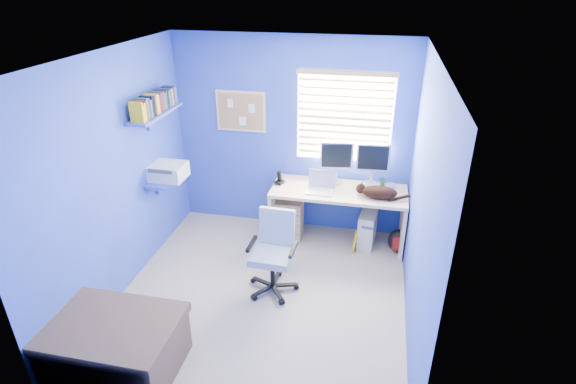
% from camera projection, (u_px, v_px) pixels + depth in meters
% --- Properties ---
extents(floor, '(3.00, 3.20, 0.00)m').
position_uv_depth(floor, '(262.00, 296.00, 4.82)').
color(floor, tan).
rests_on(floor, ground).
extents(ceiling, '(3.00, 3.20, 0.00)m').
position_uv_depth(ceiling, '(254.00, 57.00, 3.71)').
color(ceiling, white).
rests_on(ceiling, wall_back).
extents(wall_back, '(3.00, 0.01, 2.50)m').
position_uv_depth(wall_back, '(292.00, 137.00, 5.67)').
color(wall_back, '#3445AA').
rests_on(wall_back, ground).
extents(wall_front, '(3.00, 0.01, 2.50)m').
position_uv_depth(wall_front, '(193.00, 301.00, 2.86)').
color(wall_front, '#3445AA').
rests_on(wall_front, ground).
extents(wall_left, '(0.01, 3.20, 2.50)m').
position_uv_depth(wall_left, '(116.00, 179.00, 4.54)').
color(wall_left, '#3445AA').
rests_on(wall_left, ground).
extents(wall_right, '(0.01, 3.20, 2.50)m').
position_uv_depth(wall_right, '(421.00, 207.00, 3.99)').
color(wall_right, '#3445AA').
rests_on(wall_right, ground).
extents(desk, '(1.64, 0.65, 0.74)m').
position_uv_depth(desk, '(337.00, 216.00, 5.64)').
color(desk, beige).
rests_on(desk, floor).
extents(laptop, '(0.34, 0.28, 0.22)m').
position_uv_depth(laptop, '(320.00, 184.00, 5.37)').
color(laptop, silver).
rests_on(laptop, desk).
extents(monitor_left, '(0.41, 0.18, 0.54)m').
position_uv_depth(monitor_left, '(336.00, 162.00, 5.55)').
color(monitor_left, silver).
rests_on(monitor_left, desk).
extents(monitor_right, '(0.41, 0.15, 0.54)m').
position_uv_depth(monitor_right, '(373.00, 165.00, 5.49)').
color(monitor_right, silver).
rests_on(monitor_right, desk).
extents(phone, '(0.12, 0.13, 0.17)m').
position_uv_depth(phone, '(280.00, 178.00, 5.59)').
color(phone, black).
rests_on(phone, desk).
extents(mug, '(0.10, 0.09, 0.10)m').
position_uv_depth(mug, '(383.00, 183.00, 5.53)').
color(mug, '#1D5D43').
rests_on(mug, desk).
extents(cd_spindle, '(0.13, 0.13, 0.07)m').
position_uv_depth(cd_spindle, '(390.00, 187.00, 5.47)').
color(cd_spindle, silver).
rests_on(cd_spindle, desk).
extents(cat, '(0.44, 0.27, 0.15)m').
position_uv_depth(cat, '(379.00, 192.00, 5.24)').
color(cat, black).
rests_on(cat, desk).
extents(tower_pc, '(0.24, 0.46, 0.45)m').
position_uv_depth(tower_pc, '(367.00, 228.00, 5.66)').
color(tower_pc, beige).
rests_on(tower_pc, floor).
extents(drawer_boxes, '(0.35, 0.28, 0.54)m').
position_uv_depth(drawer_boxes, '(289.00, 219.00, 5.78)').
color(drawer_boxes, tan).
rests_on(drawer_boxes, floor).
extents(yellow_book, '(0.03, 0.17, 0.24)m').
position_uv_depth(yellow_book, '(355.00, 242.00, 5.56)').
color(yellow_book, yellow).
rests_on(yellow_book, floor).
extents(backpack, '(0.31, 0.27, 0.30)m').
position_uv_depth(backpack, '(398.00, 240.00, 5.54)').
color(backpack, black).
rests_on(backpack, floor).
extents(bed_corner, '(1.04, 0.74, 0.50)m').
position_uv_depth(bed_corner, '(116.00, 346.00, 3.85)').
color(bed_corner, brown).
rests_on(bed_corner, floor).
extents(office_chair, '(0.53, 0.53, 0.89)m').
position_uv_depth(office_chair, '(274.00, 262.00, 4.81)').
color(office_chair, black).
rests_on(office_chair, floor).
extents(window_blinds, '(1.15, 0.05, 1.10)m').
position_uv_depth(window_blinds, '(344.00, 118.00, 5.39)').
color(window_blinds, white).
rests_on(window_blinds, ground).
extents(corkboard, '(0.64, 0.02, 0.52)m').
position_uv_depth(corkboard, '(241.00, 111.00, 5.64)').
color(corkboard, beige).
rests_on(corkboard, ground).
extents(wall_shelves, '(0.42, 0.90, 1.05)m').
position_uv_depth(wall_shelves, '(160.00, 138.00, 5.09)').
color(wall_shelves, '#3A4EB7').
rests_on(wall_shelves, ground).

